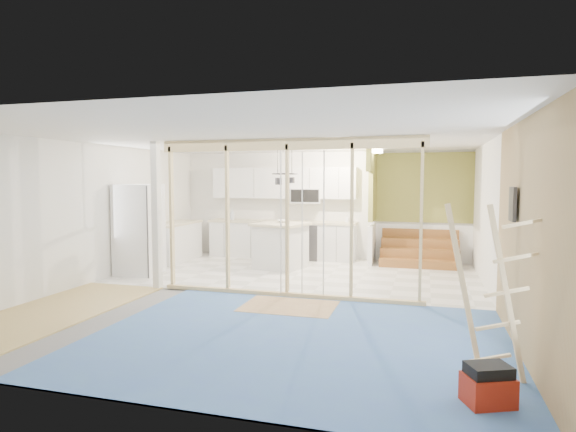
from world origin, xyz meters
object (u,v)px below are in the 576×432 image
(fridge, at_px, (140,230))
(toolbox, at_px, (488,387))
(island, at_px, (281,246))
(ladder, at_px, (491,293))

(fridge, xyz_separation_m, toolbox, (6.09, -4.18, -0.74))
(island, relative_size, ladder, 0.73)
(toolbox, relative_size, ladder, 0.28)
(fridge, xyz_separation_m, island, (2.55, 1.44, -0.42))
(fridge, bearing_deg, toolbox, -39.42)
(fridge, xyz_separation_m, ladder, (6.16, -3.65, -0.05))
(fridge, distance_m, ladder, 7.16)
(island, relative_size, toolbox, 2.61)
(island, bearing_deg, ladder, -40.76)
(island, bearing_deg, fridge, -136.62)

